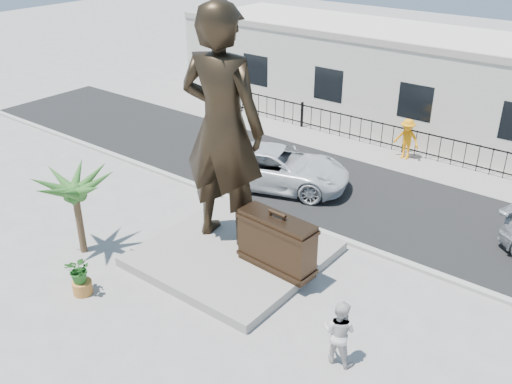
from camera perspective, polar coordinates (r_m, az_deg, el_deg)
ground at (r=17.04m, az=-4.20°, el=-9.34°), size 100.00×100.00×0.00m
street at (r=22.70m, az=9.35°, el=0.20°), size 40.00×7.00×0.01m
curb at (r=20.00m, az=4.42°, el=-3.19°), size 40.00×0.25×0.12m
far_sidewalk at (r=26.00m, az=13.71°, el=3.31°), size 40.00×2.50×0.02m
plinth at (r=18.15m, az=-2.23°, el=-6.20°), size 5.20×5.20×0.30m
fence at (r=26.46m, az=14.59°, el=5.01°), size 22.00×0.10×1.20m
building at (r=29.71m, az=18.39°, el=10.14°), size 28.00×7.00×4.40m
statue at (r=17.21m, az=-3.38°, el=6.44°), size 2.99×2.21×7.51m
suitcase at (r=16.81m, az=2.08°, el=-5.10°), size 2.45×0.91×1.70m
tourist at (r=14.19m, az=8.34°, el=-13.70°), size 0.91×0.74×1.75m
car_white at (r=22.45m, az=2.08°, el=2.50°), size 6.27×4.45×1.59m
worker at (r=25.75m, az=14.83°, el=5.15°), size 1.19×0.71×1.81m
palm_tree at (r=19.37m, az=-16.80°, el=-5.68°), size 1.80×1.80×3.20m
planter at (r=17.32m, az=-16.96°, el=-9.11°), size 0.56×0.56×0.40m
shrub at (r=16.99m, az=-17.23°, el=-7.44°), size 0.92×0.87×0.82m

